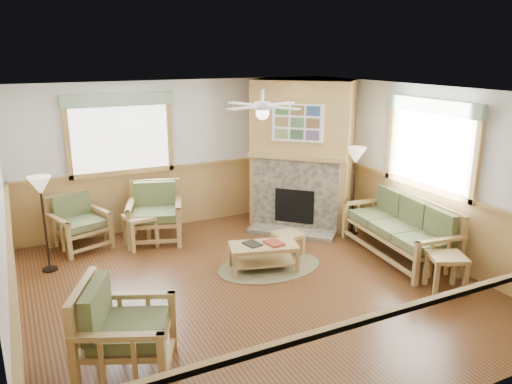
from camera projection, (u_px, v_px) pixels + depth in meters
name	position (u px, v px, depth m)	size (l,w,h in m)	color
floor	(253.00, 286.00, 7.04)	(6.00, 6.00, 0.01)	#502E16
ceiling	(252.00, 92.00, 6.30)	(6.00, 6.00, 0.01)	white
wall_back	(182.00, 154.00, 9.25)	(6.00, 0.02, 2.70)	silver
wall_front	(414.00, 285.00, 4.09)	(6.00, 0.02, 2.70)	silver
wall_left	(4.00, 228.00, 5.38)	(0.02, 6.00, 2.70)	silver
wall_right	(421.00, 171.00, 7.96)	(0.02, 6.00, 2.70)	silver
wainscot	(253.00, 250.00, 6.89)	(6.00, 6.00, 1.10)	#AB8346
fireplace	(303.00, 153.00, 9.32)	(2.20, 2.20, 2.70)	#AB8346
window_back	(117.00, 92.00, 8.42)	(1.90, 0.16, 1.50)	white
window_right	(436.00, 97.00, 7.45)	(0.16, 1.90, 1.50)	white
ceiling_fan	(263.00, 92.00, 6.70)	(1.24, 1.24, 0.36)	white
sofa	(398.00, 228.00, 7.94)	(0.84, 2.06, 0.95)	#A4844D
armchair_back_left	(80.00, 223.00, 8.27)	(0.80, 0.80, 0.89)	#A4844D
armchair_back_right	(155.00, 213.00, 8.60)	(0.89, 0.89, 1.00)	#A4844D
armchair_left	(126.00, 329.00, 5.01)	(0.89, 0.89, 1.00)	#A4844D
coffee_table	(264.00, 257.00, 7.51)	(1.01, 0.51, 0.40)	#A4844D
end_table_chairs	(141.00, 231.00, 8.38)	(0.49, 0.47, 0.55)	#A4844D
end_table_sofa	(445.00, 273.00, 6.83)	(0.47, 0.45, 0.53)	#A4844D
footstool	(288.00, 243.00, 8.10)	(0.41, 0.41, 0.36)	#A4844D
braided_rug	(270.00, 266.00, 7.66)	(1.65, 1.65, 0.01)	brown
floor_lamp_left	(45.00, 224.00, 7.35)	(0.34, 0.34, 1.47)	black
floor_lamp_right	(354.00, 191.00, 8.87)	(0.36, 0.36, 1.59)	black
book_red	(274.00, 242.00, 7.47)	(0.22, 0.30, 0.03)	maroon
book_dark	(253.00, 243.00, 7.45)	(0.20, 0.27, 0.03)	black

